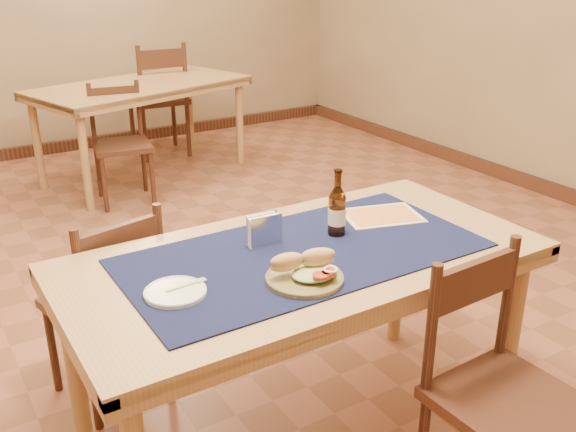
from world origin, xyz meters
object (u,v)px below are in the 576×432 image
main_table (304,275)px  sandwich_plate (306,273)px  back_table (141,94)px  beer_bottle (337,211)px  chair_main_far (109,302)px  napkin_holder (264,231)px  chair_main_near (500,390)px

main_table → sandwich_plate: 0.23m
back_table → beer_bottle: bearing=-97.3°
chair_main_far → beer_bottle: bearing=-37.4°
back_table → beer_bottle: size_ratio=7.49×
main_table → napkin_holder: napkin_holder is taller
chair_main_far → napkin_holder: napkin_holder is taller
chair_main_far → chair_main_near: (0.84, -1.18, 0.02)m
back_table → chair_main_far: bearing=-112.7°
main_table → sandwich_plate: bearing=-120.9°
main_table → napkin_holder: 0.20m
main_table → beer_bottle: bearing=19.1°
main_table → sandwich_plate: size_ratio=6.64×
chair_main_near → napkin_holder: (-0.41, 0.71, 0.36)m
sandwich_plate → napkin_holder: (0.02, 0.29, 0.03)m
sandwich_plate → napkin_holder: size_ratio=1.89×
main_table → chair_main_near: bearing=-61.2°
chair_main_far → chair_main_near: size_ratio=0.96×
back_table → chair_main_far: size_ratio=2.16×
main_table → chair_main_far: chair_main_far is taller
back_table → beer_bottle: beer_bottle is taller
napkin_holder → chair_main_near: bearing=-60.2°
main_table → chair_main_far: 0.82m
main_table → chair_main_far: bearing=131.0°
sandwich_plate → back_table: bearing=78.6°
chair_main_near → beer_bottle: (-0.15, 0.66, 0.39)m
beer_bottle → back_table: bearing=82.7°
main_table → chair_main_far: (-0.51, 0.59, -0.24)m
back_table → napkin_holder: (-0.66, -3.09, 0.14)m
chair_main_near → beer_bottle: beer_bottle is taller
back_table → chair_main_far: (-1.09, -2.62, -0.24)m
main_table → chair_main_near: chair_main_near is taller
chair_main_far → main_table: bearing=-49.0°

